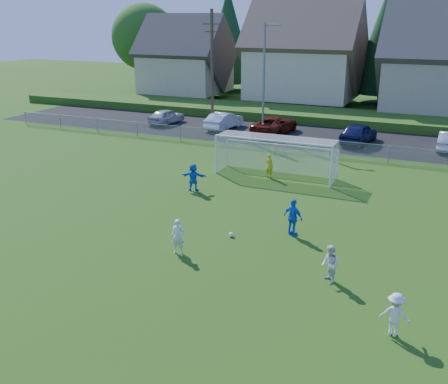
{
  "coord_description": "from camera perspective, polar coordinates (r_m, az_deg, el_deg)",
  "views": [
    {
      "loc": [
        9.7,
        -13.93,
        9.55
      ],
      "look_at": [
        0.0,
        8.0,
        1.4
      ],
      "focal_mm": 42.0,
      "sensor_mm": 36.0,
      "label": 1
    }
  ],
  "objects": [
    {
      "name": "utility_pole",
      "position": [
        45.43,
        -1.3,
        13.2
      ],
      "size": [
        1.6,
        0.26,
        10.0
      ],
      "color": "#473321",
      "rests_on": "ground"
    },
    {
      "name": "player_blue_b",
      "position": [
        29.77,
        -3.36,
        1.63
      ],
      "size": [
        1.53,
        0.7,
        1.58
      ],
      "primitive_type": "imported",
      "rotation": [
        0.0,
        0.0,
        3.31
      ],
      "color": "blue",
      "rests_on": "ground"
    },
    {
      "name": "tree_row",
      "position": [
        63.32,
        16.61,
        15.63
      ],
      "size": [
        65.98,
        12.36,
        13.8
      ],
      "color": "#382616",
      "rests_on": "ground"
    },
    {
      "name": "player_white_b",
      "position": [
        20.02,
        11.46,
        -7.74
      ],
      "size": [
        0.89,
        0.91,
        1.49
      ],
      "primitive_type": "imported",
      "rotation": [
        0.0,
        0.0,
        -0.92
      ],
      "color": "silver",
      "rests_on": "ground"
    },
    {
      "name": "grass_embankment",
      "position": [
        50.72,
        12.55,
        7.93
      ],
      "size": [
        70.0,
        6.0,
        0.8
      ],
      "primitive_type": "cube",
      "color": "#1E420F",
      "rests_on": "ground"
    },
    {
      "name": "houses_row",
      "position": [
        56.96,
        16.69,
        15.79
      ],
      "size": [
        53.9,
        11.45,
        13.27
      ],
      "color": "tan",
      "rests_on": "ground"
    },
    {
      "name": "ground",
      "position": [
        19.48,
        -9.74,
        -10.89
      ],
      "size": [
        160.0,
        160.0,
        0.0
      ],
      "primitive_type": "plane",
      "color": "#193D0C",
      "rests_on": "ground"
    },
    {
      "name": "car_e",
      "position": [
        42.21,
        14.44,
        6.23
      ],
      "size": [
        2.52,
        4.99,
        1.63
      ],
      "primitive_type": "imported",
      "rotation": [
        0.0,
        0.0,
        3.01
      ],
      "color": "#11163D",
      "rests_on": "ground"
    },
    {
      "name": "chainlink_fence",
      "position": [
        38.27,
        8.54,
        5.08
      ],
      "size": [
        52.06,
        0.06,
        1.2
      ],
      "color": "gray",
      "rests_on": "ground"
    },
    {
      "name": "soccer_ball",
      "position": [
        23.75,
        0.79,
        -4.65
      ],
      "size": [
        0.22,
        0.22,
        0.22
      ],
      "primitive_type": "sphere",
      "color": "white",
      "rests_on": "ground"
    },
    {
      "name": "player_blue_a",
      "position": [
        23.88,
        7.53,
        -2.75
      ],
      "size": [
        1.09,
        0.74,
        1.72
      ],
      "primitive_type": "imported",
      "rotation": [
        0.0,
        0.0,
        2.78
      ],
      "color": "blue",
      "rests_on": "ground"
    },
    {
      "name": "asphalt_lot",
      "position": [
        43.61,
        10.47,
        5.81
      ],
      "size": [
        60.0,
        60.0,
        0.0
      ],
      "primitive_type": "plane",
      "color": "black",
      "rests_on": "ground"
    },
    {
      "name": "goalkeeper",
      "position": [
        32.26,
        4.97,
        2.85
      ],
      "size": [
        0.63,
        0.52,
        1.49
      ],
      "primitive_type": "imported",
      "rotation": [
        0.0,
        0.0,
        2.8
      ],
      "color": "#BDC316",
      "rests_on": "ground"
    },
    {
      "name": "player_white_c",
      "position": [
        17.49,
        18.12,
        -12.56
      ],
      "size": [
        0.95,
        0.55,
        1.45
      ],
      "primitive_type": "imported",
      "rotation": [
        0.0,
        0.0,
        3.13
      ],
      "color": "silver",
      "rests_on": "ground"
    },
    {
      "name": "car_b",
      "position": [
        46.26,
        -0.0,
        7.79
      ],
      "size": [
        2.0,
        4.61,
        1.48
      ],
      "primitive_type": "imported",
      "rotation": [
        0.0,
        0.0,
        3.04
      ],
      "color": "white",
      "rests_on": "ground"
    },
    {
      "name": "car_a",
      "position": [
        48.82,
        -6.31,
        8.19
      ],
      "size": [
        2.13,
        4.19,
        1.37
      ],
      "primitive_type": "imported",
      "rotation": [
        0.0,
        0.0,
        3.01
      ],
      "color": "#A8ABB0",
      "rests_on": "ground"
    },
    {
      "name": "car_c",
      "position": [
        44.64,
        5.54,
        7.31
      ],
      "size": [
        2.9,
        5.55,
        1.49
      ],
      "primitive_type": "imported",
      "rotation": [
        0.0,
        0.0,
        3.06
      ],
      "color": "#541409",
      "rests_on": "ground"
    },
    {
      "name": "streetlight",
      "position": [
        42.62,
        4.43,
        12.37
      ],
      "size": [
        1.38,
        0.18,
        9.0
      ],
      "color": "slate",
      "rests_on": "ground"
    },
    {
      "name": "soccer_goal",
      "position": [
        32.49,
        5.77,
        4.56
      ],
      "size": [
        7.42,
        1.9,
        2.5
      ],
      "color": "white",
      "rests_on": "ground"
    },
    {
      "name": "player_white_a",
      "position": [
        22.01,
        -5.04,
        -4.86
      ],
      "size": [
        0.63,
        0.51,
        1.51
      ],
      "primitive_type": "imported",
      "rotation": [
        0.0,
        0.0,
        0.31
      ],
      "color": "silver",
      "rests_on": "ground"
    }
  ]
}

